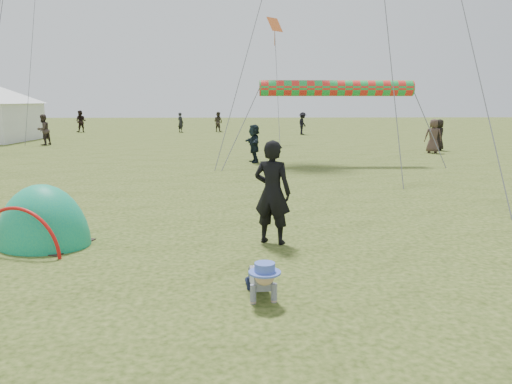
{
  "coord_description": "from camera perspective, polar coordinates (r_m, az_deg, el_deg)",
  "views": [
    {
      "loc": [
        0.62,
        -5.85,
        2.64
      ],
      "look_at": [
        0.9,
        2.99,
        1.0
      ],
      "focal_mm": 35.0,
      "sensor_mm": 36.0,
      "label": 1
    }
  ],
  "objects": [
    {
      "name": "ground",
      "position": [
        6.45,
        -7.36,
        -13.76
      ],
      "size": [
        140.0,
        140.0,
        0.0
      ],
      "primitive_type": "plane",
      "color": "#1E330A"
    },
    {
      "name": "crawling_toddler",
      "position": [
        6.77,
        0.67,
        -9.78
      ],
      "size": [
        0.63,
        0.83,
        0.59
      ],
      "primitive_type": null,
      "rotation": [
        0.0,
        0.0,
        0.13
      ],
      "color": "black",
      "rests_on": "ground"
    },
    {
      "name": "popup_tent",
      "position": [
        10.08,
        -22.99,
        -5.54
      ],
      "size": [
        2.11,
        1.91,
        2.26
      ],
      "primitive_type": "ellipsoid",
      "rotation": [
        0.0,
        0.0,
        -0.32
      ],
      "color": "#048C79",
      "rests_on": "ground"
    },
    {
      "name": "standing_adult",
      "position": [
        9.18,
        1.88,
        -0.03
      ],
      "size": [
        0.83,
        0.71,
        1.93
      ],
      "primitive_type": "imported",
      "rotation": [
        0.0,
        0.0,
        2.72
      ],
      "color": "black",
      "rests_on": "ground"
    },
    {
      "name": "crowd_person_1",
      "position": [
        42.13,
        -4.35,
        8.0
      ],
      "size": [
        1.01,
        0.97,
        1.65
      ],
      "primitive_type": "imported",
      "rotation": [
        0.0,
        0.0,
        2.54
      ],
      "color": "#362F25",
      "rests_on": "ground"
    },
    {
      "name": "crowd_person_4",
      "position": [
        26.63,
        19.6,
        6.05
      ],
      "size": [
        0.94,
        0.73,
        1.7
      ],
      "primitive_type": "imported",
      "rotation": [
        0.0,
        0.0,
        2.89
      ],
      "color": "#46332D",
      "rests_on": "ground"
    },
    {
      "name": "crowd_person_5",
      "position": [
        21.31,
        -0.22,
        5.57
      ],
      "size": [
        0.78,
        1.57,
        1.62
      ],
      "primitive_type": "imported",
      "rotation": [
        0.0,
        0.0,
        4.92
      ],
      "color": "black",
      "rests_on": "ground"
    },
    {
      "name": "crowd_person_7",
      "position": [
        43.75,
        -19.38,
        7.62
      ],
      "size": [
        0.94,
        0.78,
        1.78
      ],
      "primitive_type": "imported",
      "rotation": [
        0.0,
        0.0,
        6.16
      ],
      "color": "black",
      "rests_on": "ground"
    },
    {
      "name": "crowd_person_9",
      "position": [
        38.79,
        5.35,
        7.81
      ],
      "size": [
        1.03,
        1.26,
        1.7
      ],
      "primitive_type": "imported",
      "rotation": [
        0.0,
        0.0,
        1.14
      ],
      "color": "black",
      "rests_on": "ground"
    },
    {
      "name": "crowd_person_10",
      "position": [
        28.13,
        20.19,
        6.15
      ],
      "size": [
        0.56,
        0.82,
        1.64
      ],
      "primitive_type": "imported",
      "rotation": [
        0.0,
        0.0,
        4.76
      ],
      "color": "black",
      "rests_on": "ground"
    },
    {
      "name": "crowd_person_12",
      "position": [
        41.75,
        -8.62,
        7.86
      ],
      "size": [
        0.69,
        0.68,
        1.61
      ],
      "primitive_type": "imported",
      "rotation": [
        0.0,
        0.0,
        2.4
      ],
      "color": "black",
      "rests_on": "ground"
    },
    {
      "name": "crowd_person_13",
      "position": [
        32.1,
        -23.14,
        6.56
      ],
      "size": [
        0.96,
        1.07,
        1.8
      ],
      "primitive_type": "imported",
      "rotation": [
        0.0,
        0.0,
        4.33
      ],
      "color": "#3A2E2A",
      "rests_on": "ground"
    },
    {
      "name": "rainbow_tube_kite",
      "position": [
        20.98,
        9.16,
        11.64
      ],
      "size": [
        6.27,
        0.64,
        0.64
      ],
      "primitive_type": "cylinder",
      "rotation": [
        0.0,
        1.57,
        0.0
      ],
      "color": "red"
    },
    {
      "name": "diamond_kite_7",
      "position": [
        32.43,
        2.16,
        18.59
      ],
      "size": [
        1.08,
        1.08,
        0.88
      ],
      "primitive_type": "plane",
      "rotation": [
        1.05,
        0.0,
        0.79
      ],
      "color": "#D25E25"
    }
  ]
}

